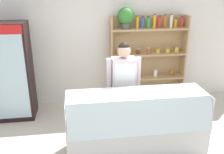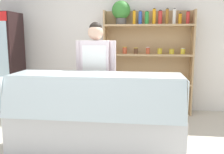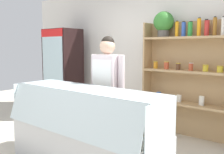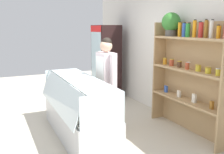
{
  "view_description": "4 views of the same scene",
  "coord_description": "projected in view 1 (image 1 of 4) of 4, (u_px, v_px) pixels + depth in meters",
  "views": [
    {
      "loc": [
        -0.73,
        -3.26,
        2.53
      ],
      "look_at": [
        -0.18,
        0.57,
        1.09
      ],
      "focal_mm": 40.0,
      "sensor_mm": 36.0,
      "label": 1
    },
    {
      "loc": [
        0.69,
        -2.93,
        1.47
      ],
      "look_at": [
        0.26,
        0.55,
        0.89
      ],
      "focal_mm": 40.0,
      "sensor_mm": 36.0,
      "label": 2
    },
    {
      "loc": [
        2.25,
        -2.12,
        1.51
      ],
      "look_at": [
        0.21,
        0.45,
        1.11
      ],
      "focal_mm": 40.0,
      "sensor_mm": 36.0,
      "label": 3
    },
    {
      "loc": [
        3.99,
        -1.2,
        1.83
      ],
      "look_at": [
        0.09,
        0.67,
        0.97
      ],
      "focal_mm": 40.0,
      "sensor_mm": 36.0,
      "label": 4
    }
  ],
  "objects": [
    {
      "name": "ground_plane",
      "position": [
        128.0,
        152.0,
        4.01
      ],
      "size": [
        12.0,
        12.0,
        0.0
      ],
      "primitive_type": "plane",
      "color": "beige"
    },
    {
      "name": "back_wall",
      "position": [
        110.0,
        42.0,
        5.45
      ],
      "size": [
        6.8,
        0.1,
        2.7
      ],
      "primitive_type": "cube",
      "color": "white",
      "rests_on": "ground"
    },
    {
      "name": "drinks_fridge",
      "position": [
        12.0,
        72.0,
        4.79
      ],
      "size": [
        0.73,
        0.58,
        1.89
      ],
      "color": "black",
      "rests_on": "ground"
    },
    {
      "name": "shelving_unit",
      "position": [
        143.0,
        48.0,
        5.34
      ],
      "size": [
        1.64,
        0.34,
        2.1
      ],
      "color": "tan",
      "rests_on": "ground"
    },
    {
      "name": "deli_display_case",
      "position": [
        136.0,
        134.0,
        3.92
      ],
      "size": [
        2.13,
        0.74,
        1.01
      ],
      "color": "silver",
      "rests_on": "ground"
    },
    {
      "name": "shop_clerk",
      "position": [
        124.0,
        82.0,
        4.21
      ],
      "size": [
        0.58,
        0.25,
        1.66
      ],
      "color": "#4C4233",
      "rests_on": "ground"
    }
  ]
}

